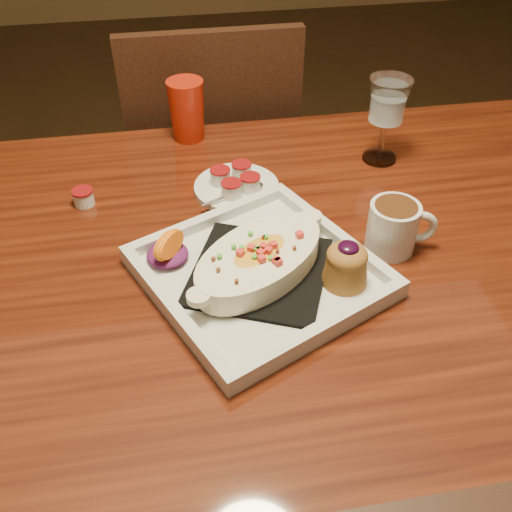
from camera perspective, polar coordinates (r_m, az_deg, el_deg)
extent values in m
plane|color=black|center=(1.51, -0.38, -22.19)|extent=(7.00, 7.00, 0.00)
cube|color=#63230E|center=(0.92, -0.58, -1.07)|extent=(1.50, 0.90, 0.04)
cylinder|color=black|center=(1.63, 21.08, 0.43)|extent=(0.07, 0.07, 0.71)
cube|color=black|center=(1.64, -4.52, 7.78)|extent=(0.42, 0.42, 0.04)
cylinder|color=black|center=(1.93, 0.30, 5.38)|extent=(0.04, 0.04, 0.45)
cylinder|color=black|center=(1.91, -9.83, 4.29)|extent=(0.04, 0.04, 0.45)
cylinder|color=black|center=(1.67, 2.34, -1.32)|extent=(0.04, 0.04, 0.45)
cylinder|color=black|center=(1.65, -9.35, -2.66)|extent=(0.04, 0.04, 0.45)
cube|color=black|center=(1.35, -4.17, 12.34)|extent=(0.40, 0.03, 0.46)
cube|color=silver|center=(0.86, 0.34, -1.99)|extent=(0.41, 0.41, 0.01)
cube|color=black|center=(0.86, 0.34, -1.54)|extent=(0.26, 0.26, 0.01)
ellipsoid|color=gold|center=(0.84, 0.35, -0.33)|extent=(0.22, 0.21, 0.04)
ellipsoid|color=#58144B|center=(0.89, -8.84, 0.17)|extent=(0.07, 0.07, 0.02)
cone|color=#9B5F27|center=(0.84, 8.94, -1.26)|extent=(0.07, 0.07, 0.05)
ellipsoid|color=#9B5F27|center=(0.82, 9.12, 0.03)|extent=(0.06, 0.06, 0.03)
ellipsoid|color=black|center=(0.81, 9.23, 0.83)|extent=(0.03, 0.03, 0.01)
cylinder|color=silver|center=(0.92, 13.46, 2.78)|extent=(0.08, 0.08, 0.08)
cylinder|color=#3D2110|center=(0.90, 13.79, 4.48)|extent=(0.07, 0.07, 0.02)
torus|color=silver|center=(0.93, 15.98, 2.78)|extent=(0.06, 0.02, 0.06)
cylinder|color=silver|center=(1.17, 12.21, 9.61)|extent=(0.07, 0.07, 0.01)
cylinder|color=silver|center=(1.15, 12.48, 11.26)|extent=(0.01, 0.01, 0.08)
cone|color=silver|center=(1.11, 13.09, 14.84)|extent=(0.08, 0.08, 0.09)
cylinder|color=silver|center=(1.05, -1.96, 6.85)|extent=(0.16, 0.16, 0.01)
cylinder|color=silver|center=(1.05, -3.58, 7.89)|extent=(0.04, 0.04, 0.03)
cylinder|color=maroon|center=(1.04, -3.62, 8.56)|extent=(0.04, 0.04, 0.00)
cylinder|color=silver|center=(1.06, -1.45, 8.49)|extent=(0.04, 0.04, 0.03)
cylinder|color=maroon|center=(1.06, -1.47, 9.15)|extent=(0.04, 0.04, 0.00)
cylinder|color=silver|center=(1.03, -0.58, 7.23)|extent=(0.04, 0.04, 0.03)
cylinder|color=maroon|center=(1.02, -0.59, 7.91)|extent=(0.04, 0.04, 0.00)
cylinder|color=silver|center=(1.01, -2.46, 6.63)|extent=(0.04, 0.04, 0.03)
cylinder|color=maroon|center=(1.00, -2.48, 7.31)|extent=(0.04, 0.04, 0.00)
cylinder|color=silver|center=(1.06, -16.86, 5.58)|extent=(0.04, 0.04, 0.03)
cylinder|color=maroon|center=(1.05, -17.01, 6.23)|extent=(0.04, 0.04, 0.00)
cone|color=#B21F0C|center=(1.20, -6.93, 14.26)|extent=(0.07, 0.07, 0.12)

